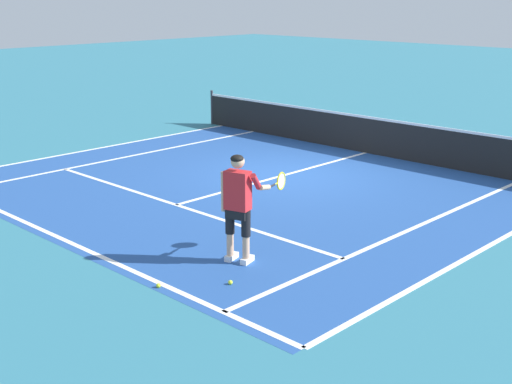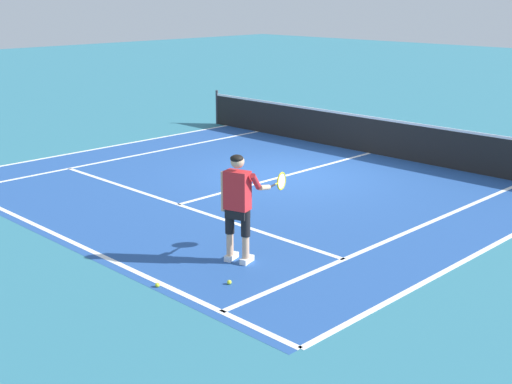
# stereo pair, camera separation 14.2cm
# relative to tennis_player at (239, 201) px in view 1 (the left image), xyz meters

# --- Properties ---
(ground_plane) EXTENTS (80.00, 80.00, 0.00)m
(ground_plane) POSITION_rel_tennis_player_xyz_m (-3.00, 4.55, -0.99)
(ground_plane) COLOR teal
(court_inner_surface) EXTENTS (10.98, 9.40, 0.00)m
(court_inner_surface) POSITION_rel_tennis_player_xyz_m (-3.00, 3.11, -0.99)
(court_inner_surface) COLOR #234C93
(court_inner_surface) RESTS_ON ground
(line_baseline) EXTENTS (10.98, 0.10, 0.01)m
(line_baseline) POSITION_rel_tennis_player_xyz_m (-3.00, -1.39, -0.99)
(line_baseline) COLOR white
(line_baseline) RESTS_ON ground
(line_service) EXTENTS (8.23, 0.10, 0.01)m
(line_service) POSITION_rel_tennis_player_xyz_m (-3.00, 1.21, -0.99)
(line_service) COLOR white
(line_service) RESTS_ON ground
(line_centre_service) EXTENTS (0.10, 6.40, 0.01)m
(line_centre_service) POSITION_rel_tennis_player_xyz_m (-3.00, 4.41, -0.99)
(line_centre_service) COLOR white
(line_centre_service) RESTS_ON ground
(line_singles_left) EXTENTS (0.10, 9.00, 0.01)m
(line_singles_left) POSITION_rel_tennis_player_xyz_m (-7.12, 3.11, -0.99)
(line_singles_left) COLOR white
(line_singles_left) RESTS_ON ground
(line_singles_right) EXTENTS (0.10, 9.00, 0.01)m
(line_singles_right) POSITION_rel_tennis_player_xyz_m (1.11, 3.11, -0.99)
(line_singles_right) COLOR white
(line_singles_right) RESTS_ON ground
(line_doubles_left) EXTENTS (0.10, 9.00, 0.01)m
(line_doubles_left) POSITION_rel_tennis_player_xyz_m (-8.49, 3.11, -0.99)
(line_doubles_left) COLOR white
(line_doubles_left) RESTS_ON ground
(line_doubles_right) EXTENTS (0.10, 9.00, 0.01)m
(line_doubles_right) POSITION_rel_tennis_player_xyz_m (2.49, 3.11, -0.99)
(line_doubles_right) COLOR white
(line_doubles_right) RESTS_ON ground
(tennis_net) EXTENTS (11.96, 0.08, 1.07)m
(tennis_net) POSITION_rel_tennis_player_xyz_m (-3.00, 7.61, -0.49)
(tennis_net) COLOR #333338
(tennis_net) RESTS_ON ground
(tennis_player) EXTENTS (0.58, 1.22, 1.71)m
(tennis_player) POSITION_rel_tennis_player_xyz_m (0.00, 0.00, 0.00)
(tennis_player) COLOR white
(tennis_player) RESTS_ON ground
(tennis_ball_near_feet) EXTENTS (0.07, 0.07, 0.07)m
(tennis_ball_near_feet) POSITION_rel_tennis_player_xyz_m (0.54, -0.71, -0.96)
(tennis_ball_near_feet) COLOR #CCE02D
(tennis_ball_near_feet) RESTS_ON ground
(tennis_ball_by_baseline) EXTENTS (0.07, 0.07, 0.07)m
(tennis_ball_by_baseline) POSITION_rel_tennis_player_xyz_m (-0.12, -1.50, -0.96)
(tennis_ball_by_baseline) COLOR #CCE02D
(tennis_ball_by_baseline) RESTS_ON ground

